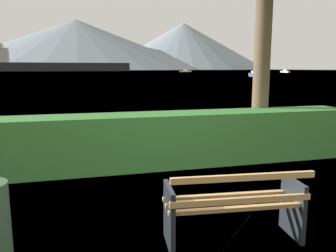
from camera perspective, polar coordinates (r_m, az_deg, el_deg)
ground_plane at (r=4.17m, az=10.54°, el=-18.07°), size 1400.00×1400.00×0.00m
water_surface at (r=309.49m, az=-14.75°, el=8.95°), size 620.00×620.00×0.00m
park_bench at (r=3.95m, az=11.01°, el=-13.02°), size 1.58×0.72×0.87m
hedge_row at (r=6.81m, az=-0.67°, el=-2.27°), size 8.09×0.87×1.05m
cargo_ship_large at (r=258.47m, az=-21.27°, el=9.68°), size 113.60×21.55×18.30m
fishing_boat_near at (r=168.32m, az=19.00°, el=8.62°), size 2.39×4.59×1.43m
sailboat_mid at (r=83.23m, az=14.26°, el=8.36°), size 2.76×4.89×1.39m
tender_far at (r=192.67m, az=2.94°, el=9.16°), size 6.69×5.20×1.15m
distant_hills at (r=570.79m, az=-13.22°, el=12.93°), size 639.46×398.96×79.65m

